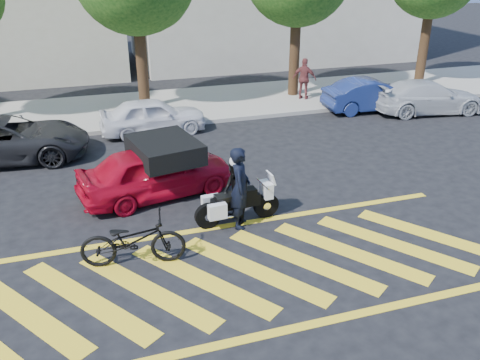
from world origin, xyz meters
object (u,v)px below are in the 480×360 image
object	(u,v)px
parked_right	(372,95)
parked_far_right	(428,97)
parked_mid_right	(153,116)
bicycle	(133,240)
red_convertible	(156,172)
police_motorcycle	(236,203)
officer_moto	(236,192)
parked_mid_left	(6,139)
officer_bike	(240,188)

from	to	relation	value
parked_right	parked_far_right	size ratio (longest dim) A/B	0.89
parked_mid_right	bicycle	bearing A→B (deg)	166.69
red_convertible	parked_right	distance (m)	10.84
bicycle	red_convertible	world-z (taller)	red_convertible
parked_right	bicycle	bearing A→B (deg)	130.87
police_motorcycle	parked_right	xyz separation A→B (m)	(7.98, 7.20, 0.14)
bicycle	officer_moto	world-z (taller)	officer_moto
red_convertible	parked_far_right	distance (m)	12.26
officer_moto	parked_right	size ratio (longest dim) A/B	0.41
officer_moto	parked_far_right	size ratio (longest dim) A/B	0.36
parked_right	parked_mid_right	bearing A→B (deg)	93.28
officer_moto	parked_mid_left	world-z (taller)	officer_moto
red_convertible	bicycle	bearing A→B (deg)	150.87
officer_moto	parked_mid_left	size ratio (longest dim) A/B	0.33
officer_moto	red_convertible	bearing A→B (deg)	-146.53
officer_bike	parked_right	size ratio (longest dim) A/B	0.50
police_motorcycle	parked_mid_left	distance (m)	8.13
red_convertible	officer_moto	bearing A→B (deg)	-154.35
police_motorcycle	parked_mid_right	size ratio (longest dim) A/B	0.57
police_motorcycle	parked_mid_left	size ratio (longest dim) A/B	0.43
officer_moto	parked_right	xyz separation A→B (m)	(7.99, 7.20, -0.15)
officer_bike	bicycle	world-z (taller)	officer_bike
red_convertible	parked_right	xyz separation A→B (m)	(9.54, 5.15, -0.04)
officer_bike	parked_mid_left	bearing A→B (deg)	62.57
red_convertible	parked_mid_right	xyz separation A→B (m)	(0.71, 5.08, -0.06)
police_motorcycle	red_convertible	bearing A→B (deg)	123.69
officer_bike	bicycle	size ratio (longest dim) A/B	0.92
officer_bike	bicycle	xyz separation A→B (m)	(-2.59, -0.88, -0.42)
police_motorcycle	parked_far_right	world-z (taller)	parked_far_right
bicycle	parked_mid_left	world-z (taller)	parked_mid_left
parked_right	parked_far_right	xyz separation A→B (m)	(1.97, -0.92, -0.00)
bicycle	police_motorcycle	distance (m)	2.74
parked_mid_right	parked_mid_left	bearing A→B (deg)	102.65
officer_moto	red_convertible	size ratio (longest dim) A/B	0.40
red_convertible	parked_far_right	world-z (taller)	red_convertible
officer_bike	police_motorcycle	xyz separation A→B (m)	(-0.05, 0.15, -0.48)
officer_moto	bicycle	bearing A→B (deg)	-71.59
parked_mid_right	parked_right	world-z (taller)	parked_right
police_motorcycle	officer_moto	distance (m)	0.29
bicycle	parked_right	world-z (taller)	parked_right
parked_mid_left	parked_mid_right	world-z (taller)	parked_mid_left
police_motorcycle	parked_mid_right	xyz separation A→B (m)	(-0.85, 7.13, 0.12)
parked_mid_left	red_convertible	bearing A→B (deg)	-129.53
parked_mid_left	parked_mid_right	size ratio (longest dim) A/B	1.33
bicycle	parked_right	xyz separation A→B (m)	(10.52, 8.23, 0.08)
officer_bike	parked_far_right	bearing A→B (deg)	-37.04
parked_mid_right	parked_far_right	size ratio (longest dim) A/B	0.84
officer_moto	police_motorcycle	bearing A→B (deg)	77.66
officer_bike	parked_far_right	size ratio (longest dim) A/B	0.45
parked_mid_right	parked_right	bearing A→B (deg)	-91.17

